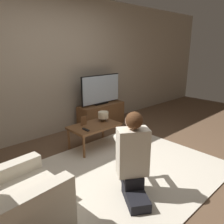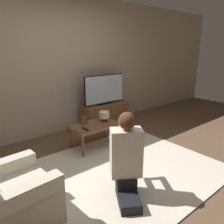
{
  "view_description": "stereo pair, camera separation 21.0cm",
  "coord_description": "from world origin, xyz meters",
  "px_view_note": "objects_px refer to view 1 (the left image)",
  "views": [
    {
      "loc": [
        -1.97,
        -1.84,
        1.64
      ],
      "look_at": [
        0.3,
        0.61,
        0.65
      ],
      "focal_mm": 35.0,
      "sensor_mm": 36.0,
      "label": 1
    },
    {
      "loc": [
        -1.82,
        -1.98,
        1.64
      ],
      "look_at": [
        0.3,
        0.61,
        0.65
      ],
      "focal_mm": 35.0,
      "sensor_mm": 36.0,
      "label": 2
    }
  ],
  "objects_px": {
    "tv": "(101,90)",
    "coffee_table": "(94,127)",
    "armchair": "(8,208)",
    "person_kneeling": "(133,156)",
    "table_lamp": "(103,116)"
  },
  "relations": [
    {
      "from": "tv",
      "to": "coffee_table",
      "type": "bearing_deg",
      "value": -136.47
    },
    {
      "from": "armchair",
      "to": "person_kneeling",
      "type": "relative_size",
      "value": 0.93
    },
    {
      "from": "coffee_table",
      "to": "table_lamp",
      "type": "relative_size",
      "value": 4.58
    },
    {
      "from": "tv",
      "to": "coffee_table",
      "type": "xyz_separation_m",
      "value": [
        -0.78,
        -0.74,
        -0.44
      ]
    },
    {
      "from": "coffee_table",
      "to": "person_kneeling",
      "type": "distance_m",
      "value": 1.38
    },
    {
      "from": "coffee_table",
      "to": "person_kneeling",
      "type": "xyz_separation_m",
      "value": [
        -0.47,
        -1.29,
        0.15
      ]
    },
    {
      "from": "armchair",
      "to": "person_kneeling",
      "type": "distance_m",
      "value": 1.3
    },
    {
      "from": "tv",
      "to": "armchair",
      "type": "bearing_deg",
      "value": -146.17
    },
    {
      "from": "person_kneeling",
      "to": "table_lamp",
      "type": "distance_m",
      "value": 1.51
    },
    {
      "from": "tv",
      "to": "coffee_table",
      "type": "relative_size",
      "value": 1.19
    },
    {
      "from": "tv",
      "to": "armchair",
      "type": "distance_m",
      "value": 3.03
    },
    {
      "from": "tv",
      "to": "armchair",
      "type": "height_order",
      "value": "tv"
    },
    {
      "from": "coffee_table",
      "to": "armchair",
      "type": "bearing_deg",
      "value": -151.54
    },
    {
      "from": "coffee_table",
      "to": "armchair",
      "type": "distance_m",
      "value": 1.93
    },
    {
      "from": "tv",
      "to": "armchair",
      "type": "xyz_separation_m",
      "value": [
        -2.48,
        -1.66,
        -0.51
      ]
    }
  ]
}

